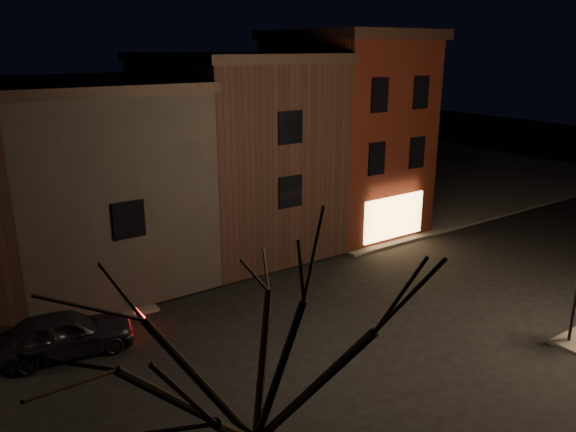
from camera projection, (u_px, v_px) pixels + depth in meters
name	position (u px, v px, depth m)	size (l,w,h in m)	color
ground	(342.00, 326.00, 20.51)	(120.00, 120.00, 0.00)	black
sidewalk_far_right	(371.00, 167.00, 47.14)	(30.00, 30.00, 0.12)	#2D2B28
corner_building	(345.00, 130.00, 30.75)	(6.50, 8.50, 10.50)	#41140B
row_building_a	(233.00, 150.00, 28.16)	(7.30, 10.30, 9.40)	black
row_building_b	(87.00, 178.00, 24.34)	(7.80, 10.30, 8.40)	black
bare_tree_left	(253.00, 330.00, 9.05)	(5.60, 5.60, 7.50)	black
parked_car_a	(64.00, 333.00, 18.46)	(1.78, 4.43, 1.51)	black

